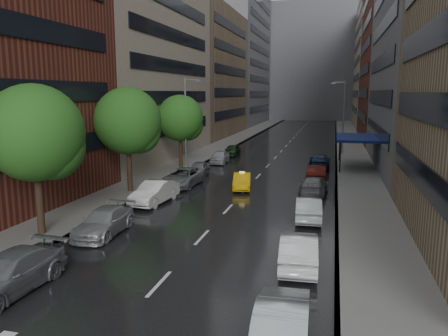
{
  "coord_description": "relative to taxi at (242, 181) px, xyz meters",
  "views": [
    {
      "loc": [
        6.72,
        -11.67,
        7.79
      ],
      "look_at": [
        0.0,
        14.9,
        3.0
      ],
      "focal_mm": 35.0,
      "sensor_mm": 36.0,
      "label": 1
    }
  ],
  "objects": [
    {
      "name": "tree_mid",
      "position": [
        -8.24,
        -3.42,
        4.93
      ],
      "size": [
        5.12,
        5.12,
        8.16
      ],
      "color": "#382619",
      "rests_on": "ground"
    },
    {
      "name": "buildings_right",
      "position": [
        15.36,
        34.38,
        14.38
      ],
      "size": [
        8.05,
        109.1,
        36.0
      ],
      "color": "#937A5B",
      "rests_on": "ground"
    },
    {
      "name": "awning",
      "position": [
        9.35,
        12.68,
        2.49
      ],
      "size": [
        4.0,
        8.0,
        3.12
      ],
      "color": "navy",
      "rests_on": "sidewalk_right"
    },
    {
      "name": "street_lamp_left",
      "position": [
        -7.36,
        7.68,
        4.24
      ],
      "size": [
        1.74,
        0.22,
        9.0
      ],
      "color": "gray",
      "rests_on": "sidewalk_left"
    },
    {
      "name": "parked_cars_right",
      "position": [
        5.76,
        -3.71,
        0.09
      ],
      "size": [
        2.3,
        37.53,
        1.54
      ],
      "color": "#ADB3B6",
      "rests_on": "ground"
    },
    {
      "name": "road",
      "position": [
        0.36,
        27.68,
        -0.64
      ],
      "size": [
        14.0,
        140.0,
        0.01
      ],
      "primitive_type": "cube",
      "color": "black",
      "rests_on": "ground"
    },
    {
      "name": "sidewalk_left",
      "position": [
        -8.64,
        27.68,
        -0.57
      ],
      "size": [
        4.0,
        140.0,
        0.15
      ],
      "primitive_type": "cube",
      "color": "gray",
      "rests_on": "ground"
    },
    {
      "name": "building_far",
      "position": [
        0.36,
        95.68,
        15.35
      ],
      "size": [
        40.0,
        14.0,
        32.0
      ],
      "primitive_type": "cube",
      "color": "slate",
      "rests_on": "ground"
    },
    {
      "name": "parked_cars_left",
      "position": [
        -5.04,
        -3.34,
        0.09
      ],
      "size": [
        2.69,
        43.09,
        1.58
      ],
      "color": "slate",
      "rests_on": "ground"
    },
    {
      "name": "street_lamp_right",
      "position": [
        8.08,
        22.68,
        4.24
      ],
      "size": [
        1.74,
        0.22,
        9.0
      ],
      "color": "gray",
      "rests_on": "sidewalk_right"
    },
    {
      "name": "ground",
      "position": [
        0.36,
        -22.32,
        -0.65
      ],
      "size": [
        220.0,
        220.0,
        0.0
      ],
      "primitive_type": "plane",
      "color": "gray",
      "rests_on": "ground"
    },
    {
      "name": "taxi",
      "position": [
        0.0,
        0.0,
        0.0
      ],
      "size": [
        2.03,
        4.11,
        1.3
      ],
      "primitive_type": "imported",
      "rotation": [
        0.0,
        0.0,
        0.17
      ],
      "color": "#DBA70B",
      "rests_on": "ground"
    },
    {
      "name": "buildings_left",
      "position": [
        -14.64,
        36.47,
        15.34
      ],
      "size": [
        8.0,
        108.0,
        38.0
      ],
      "color": "maroon",
      "rests_on": "ground"
    },
    {
      "name": "sidewalk_right",
      "position": [
        9.36,
        27.68,
        -0.57
      ],
      "size": [
        4.0,
        140.0,
        0.15
      ],
      "primitive_type": "cube",
      "color": "gray",
      "rests_on": "ground"
    },
    {
      "name": "tree_far",
      "position": [
        -8.24,
        8.28,
        4.5
      ],
      "size": [
        4.72,
        4.72,
        7.53
      ],
      "color": "#382619",
      "rests_on": "ground"
    },
    {
      "name": "tree_near",
      "position": [
        -8.24,
        -14.18,
        4.99
      ],
      "size": [
        5.17,
        5.17,
        8.25
      ],
      "color": "#382619",
      "rests_on": "ground"
    }
  ]
}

